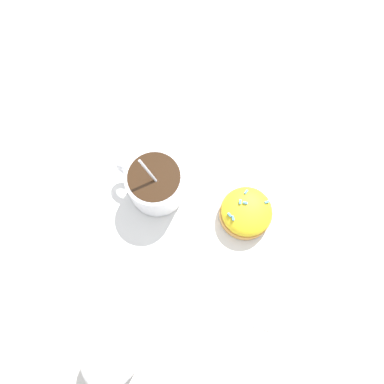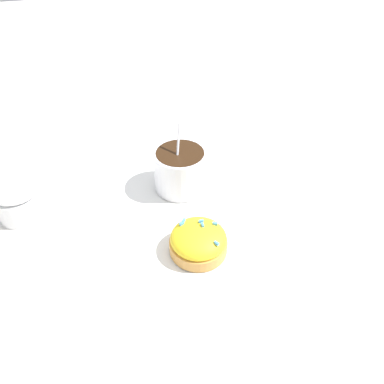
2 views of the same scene
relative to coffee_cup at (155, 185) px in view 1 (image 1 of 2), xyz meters
name	(u,v)px [view 1 (image 1 of 2)]	position (x,y,z in m)	size (l,w,h in m)	color
ground_plane	(202,201)	(0.08, 0.00, -0.04)	(3.00, 3.00, 0.00)	silver
paper_napkin	(202,201)	(0.08, 0.00, -0.04)	(0.34, 0.35, 0.00)	white
coffee_cup	(155,185)	(0.00, 0.00, 0.00)	(0.12, 0.09, 0.12)	white
frosted_pastry	(246,212)	(0.15, 0.00, -0.02)	(0.08, 0.08, 0.05)	#D19347
sugar_bowl	(110,359)	(0.01, -0.26, -0.01)	(0.08, 0.08, 0.07)	white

